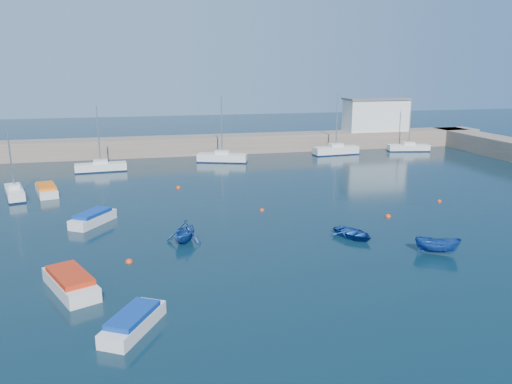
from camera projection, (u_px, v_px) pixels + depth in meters
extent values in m
plane|color=black|center=(272.00, 270.00, 31.73)|extent=(220.00, 220.00, 0.00)
cube|color=#756659|center=(191.00, 145.00, 74.83)|extent=(96.00, 4.50, 2.60)
cube|color=#756659|center=(508.00, 149.00, 71.62)|extent=(4.50, 32.00, 2.60)
cube|color=silver|center=(376.00, 115.00, 80.74)|extent=(10.00, 4.00, 5.00)
cube|color=silver|center=(15.00, 193.00, 49.32)|extent=(2.91, 5.50, 1.00)
cylinder|color=#B7BABC|center=(10.00, 158.00, 48.47)|extent=(0.15, 0.15, 6.10)
cube|color=silver|center=(101.00, 167.00, 62.04)|extent=(6.27, 2.21, 1.05)
cylinder|color=#B7BABC|center=(98.00, 135.00, 61.06)|extent=(0.15, 0.15, 7.07)
cube|color=silver|center=(222.00, 158.00, 68.33)|extent=(6.97, 4.07, 1.13)
cylinder|color=#B7BABC|center=(222.00, 126.00, 67.26)|extent=(0.17, 0.17, 7.74)
cube|color=silver|center=(336.00, 151.00, 74.28)|extent=(6.98, 2.50, 1.19)
cylinder|color=#B7BABC|center=(337.00, 120.00, 73.20)|extent=(0.18, 0.18, 7.86)
cube|color=silver|center=(408.00, 148.00, 77.47)|extent=(6.51, 2.97, 1.00)
cylinder|color=#B7BABC|center=(410.00, 121.00, 76.49)|extent=(0.14, 0.14, 7.23)
cube|color=silver|center=(71.00, 284.00, 28.65)|extent=(3.67, 5.33, 0.82)
cube|color=red|center=(70.00, 275.00, 28.52)|extent=(3.08, 4.14, 0.31)
cube|color=silver|center=(93.00, 219.00, 41.05)|extent=(3.70, 4.50, 0.78)
cube|color=navy|center=(93.00, 213.00, 40.92)|extent=(3.03, 3.54, 0.29)
cube|color=silver|center=(47.00, 191.00, 50.75)|extent=(2.92, 5.20, 0.74)
cube|color=orange|center=(46.00, 186.00, 50.62)|extent=(2.53, 3.99, 0.28)
cube|color=silver|center=(133.00, 324.00, 24.32)|extent=(3.34, 4.32, 0.71)
cube|color=navy|center=(133.00, 315.00, 24.21)|extent=(2.76, 3.38, 0.26)
imported|color=navy|center=(353.00, 233.00, 37.71)|extent=(3.63, 4.09, 0.70)
imported|color=navy|center=(185.00, 231.00, 36.71)|extent=(3.77, 3.94, 1.61)
imported|color=navy|center=(438.00, 245.00, 34.44)|extent=(3.20, 2.46, 1.17)
sphere|color=red|center=(129.00, 262.00, 32.97)|extent=(0.50, 0.50, 0.50)
sphere|color=red|center=(262.00, 211.00, 45.00)|extent=(0.42, 0.42, 0.42)
sphere|color=red|center=(388.00, 217.00, 43.10)|extent=(0.50, 0.50, 0.50)
sphere|color=red|center=(178.00, 188.00, 53.48)|extent=(0.50, 0.50, 0.50)
sphere|color=red|center=(439.00, 202.00, 48.00)|extent=(0.42, 0.42, 0.42)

